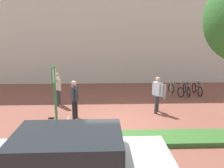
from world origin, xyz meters
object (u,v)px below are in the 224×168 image
Objects in this scene: person_suited_dark at (74,97)px; person_casual_tan at (157,92)px; bollard_steel at (165,92)px; car_white_hatch at (76,165)px; parking_sign_post at (55,94)px; bike_at_sign at (58,131)px; person_shirt_blue at (58,87)px; bike_rack_cluster at (186,89)px.

person_suited_dark is 1.00× the size of person_casual_tan.
bollard_steel is 8.31m from car_white_hatch.
parking_sign_post reaches higher than car_white_hatch.
bike_at_sign is 0.98× the size of person_shirt_blue.
person_shirt_blue is (-5.80, -0.72, 0.53)m from bollard_steel.
person_shirt_blue is at bearing -167.09° from bike_rack_cluster.
person_casual_tan is (-0.91, -1.96, 0.53)m from bollard_steel.
person_casual_tan is (-2.53, -2.95, 0.63)m from bike_rack_cluster.
car_white_hatch is at bearing -82.29° from person_suited_dark.
person_suited_dark is (-6.29, -3.61, 0.63)m from bike_rack_cluster.
bollard_steel is 0.21× the size of car_white_hatch.
bike_at_sign is 2.10m from person_suited_dark.
bike_at_sign is 0.98× the size of person_suited_dark.
person_shirt_blue is (-0.77, 3.88, 0.63)m from bike_at_sign.
parking_sign_post reaches higher than person_casual_tan.
bollard_steel is (-1.62, -0.98, 0.10)m from bike_rack_cluster.
bike_at_sign is at bearing -147.38° from person_casual_tan.
bike_rack_cluster is 1.22× the size of person_suited_dark.
person_shirt_blue is (-7.41, -1.70, 0.63)m from bike_rack_cluster.
bike_at_sign is 6.82m from bollard_steel.
parking_sign_post reaches higher than person_shirt_blue.
person_shirt_blue is 5.04m from person_casual_tan.
person_suited_dark is at bearing 97.71° from car_white_hatch.
car_white_hatch is at bearing -120.72° from person_casual_tan.
person_casual_tan is 0.40× the size of car_white_hatch.
parking_sign_post is at bearing -139.18° from bike_rack_cluster.
person_shirt_blue is at bearing 120.32° from person_suited_dark.
car_white_hatch is (-5.67, -8.23, 0.41)m from bike_rack_cluster.
person_shirt_blue is 0.40× the size of car_white_hatch.
parking_sign_post reaches higher than bike_at_sign.
bollard_steel is at bearing 43.41° from parking_sign_post.
person_casual_tan is (4.09, 2.77, -0.74)m from parking_sign_post.
bollard_steel is (5.00, 4.73, -1.27)m from parking_sign_post.
bike_at_sign is 8.68m from bike_rack_cluster.
bike_at_sign is 0.80× the size of bike_rack_cluster.
parking_sign_post is 0.61× the size of car_white_hatch.
car_white_hatch is (-3.14, -5.28, -0.23)m from person_casual_tan.
car_white_hatch is at bearing -69.74° from bike_at_sign.
person_suited_dark reaches higher than car_white_hatch.
bollard_steel is 5.87m from person_shirt_blue.
bike_at_sign is at bearing 110.26° from car_white_hatch.
bike_at_sign is at bearing -139.98° from bike_rack_cluster.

